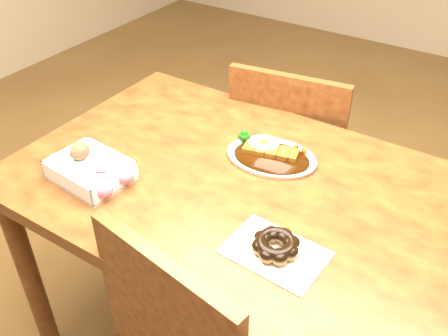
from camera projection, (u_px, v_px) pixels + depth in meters
The scene contains 5 objects.
table at pixel (237, 209), 1.37m from camera, with size 1.20×0.80×0.75m.
chair_far at pixel (292, 157), 1.87m from camera, with size 0.48×0.48×0.87m.
katsu_curry_plate at pixel (270, 154), 1.39m from camera, with size 0.28×0.22×0.05m.
donut_box at pixel (90, 169), 1.31m from camera, with size 0.24×0.17×0.06m.
pon_de_ring at pixel (276, 246), 1.09m from camera, with size 0.23×0.16×0.04m.
Camera 1 is at (0.54, -0.89, 1.55)m, focal length 40.00 mm.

